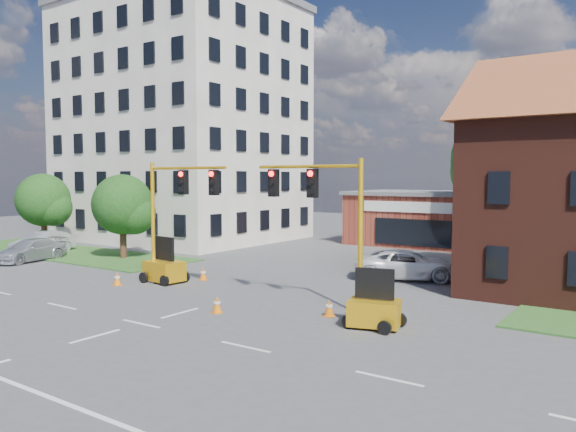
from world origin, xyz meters
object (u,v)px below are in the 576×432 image
at_px(trailer_east, 374,310).
at_px(pickup_white, 408,265).
at_px(signal_mast_east, 325,215).
at_px(signal_mast_west, 175,208).
at_px(trailer_west, 164,269).

height_order(trailer_east, pickup_white, trailer_east).
bearing_deg(signal_mast_east, signal_mast_west, 180.00).
xyz_separation_m(signal_mast_east, pickup_white, (0.24, 8.23, -3.14)).
xyz_separation_m(signal_mast_east, trailer_east, (3.03, -1.53, -3.27)).
bearing_deg(trailer_east, signal_mast_east, 137.27).
distance_m(signal_mast_west, trailer_west, 3.40).
xyz_separation_m(signal_mast_west, signal_mast_east, (8.71, 0.00, 0.00)).
bearing_deg(signal_mast_west, trailer_west, 168.31).
bearing_deg(signal_mast_east, pickup_white, 88.35).
bearing_deg(pickup_white, signal_mast_east, 154.17).
height_order(signal_mast_west, trailer_east, signal_mast_west).
bearing_deg(trailer_west, signal_mast_east, 5.41).
bearing_deg(signal_mast_east, trailer_east, -26.83).
bearing_deg(pickup_white, signal_mast_west, 108.44).
bearing_deg(signal_mast_west, pickup_white, 42.62).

